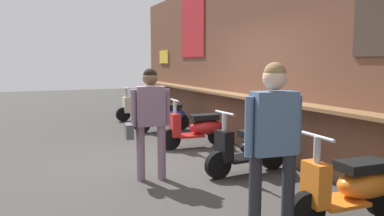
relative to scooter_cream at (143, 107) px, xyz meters
The scene contains 9 objects.
ground_plane 4.85m from the scooter_cream, 12.92° to the right, with size 35.77×35.77×0.00m, color #383533.
market_stall_facade 4.99m from the scooter_cream, 11.24° to the left, with size 12.77×0.61×3.48m.
scooter_cream is the anchor object (origin of this frame).
scooter_blue 1.90m from the scooter_cream, ahead, with size 0.46×1.40×0.97m.
scooter_red 3.80m from the scooter_cream, ahead, with size 0.49×1.40×0.97m.
scooter_black 5.67m from the scooter_cream, ahead, with size 0.49×1.40×0.97m.
scooter_orange 7.58m from the scooter_cream, ahead, with size 0.49×1.40×0.97m.
shopper_with_handbag 5.58m from the scooter_cream, 15.55° to the right, with size 0.28×0.65×1.59m.
shopper_browsing 7.62m from the scooter_cream, ahead, with size 0.25×0.57×1.67m.
Camera 1 is at (5.53, -1.96, 1.67)m, focal length 34.46 mm.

